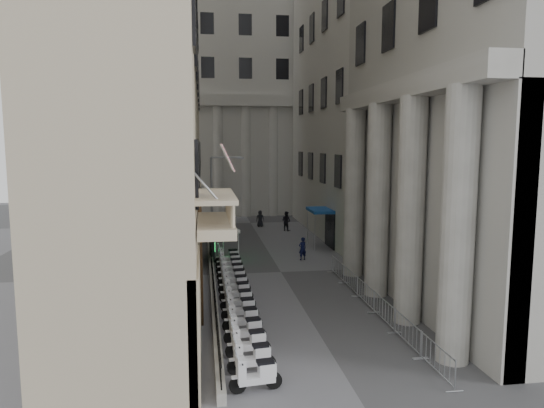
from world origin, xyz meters
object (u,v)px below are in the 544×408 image
Objects in this scene: pedestrian_a at (302,249)px; scooter_0 at (256,391)px; security_tent at (221,225)px; pedestrian_b at (286,221)px; info_kiosk at (212,246)px; street_lamp at (215,199)px.

scooter_0 is at bearing 53.06° from pedestrian_a.
security_tent reaches higher than pedestrian_b.
info_kiosk is at bearing 99.67° from pedestrian_b.
scooter_0 is 0.83× the size of pedestrian_b.
security_tent is 1.82× the size of info_kiosk.
scooter_0 is 0.21× the size of street_lamp.
security_tent is at bearing -49.38° from info_kiosk.
info_kiosk is at bearing -3.58° from scooter_0.
pedestrian_a is at bearing 128.79° from pedestrian_b.
street_lamp reaches higher than security_tent.
security_tent is at bearing 103.31° from pedestrian_b.
pedestrian_b is (5.96, 28.65, 0.91)m from scooter_0.
pedestrian_a is at bearing -4.76° from street_lamp.
info_kiosk is (-1.04, 17.99, 1.04)m from scooter_0.
street_lamp is 6.95m from pedestrian_a.
pedestrian_a is (5.90, -1.41, -3.39)m from street_lamp.
pedestrian_a is at bearing -23.38° from scooter_0.
pedestrian_b is (0.83, 11.30, 0.11)m from pedestrian_a.
pedestrian_a is 11.33m from pedestrian_b.
pedestrian_b is at bearing 60.32° from security_tent.
security_tent is 2.15m from street_lamp.
security_tent is 13.05m from pedestrian_b.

